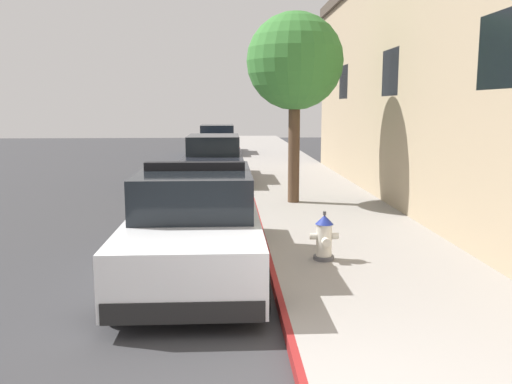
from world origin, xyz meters
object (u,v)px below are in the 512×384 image
object	(u,v)px
parked_car_dark_far	(217,141)
fire_hydrant	(324,238)
police_cruiser	(196,225)
street_tree	(295,63)
parked_car_silver_ahead	(214,161)

from	to	relation	value
parked_car_dark_far	fire_hydrant	bearing A→B (deg)	-84.18
police_cruiser	parked_car_dark_far	world-z (taller)	police_cruiser
parked_car_dark_far	fire_hydrant	size ratio (longest dim) A/B	6.37
police_cruiser	street_tree	bearing A→B (deg)	67.99
parked_car_silver_ahead	street_tree	world-z (taller)	street_tree
street_tree	fire_hydrant	bearing A→B (deg)	-91.58
parked_car_dark_far	street_tree	distance (m)	14.97
police_cruiser	parked_car_dark_far	distance (m)	19.76
parked_car_silver_ahead	police_cruiser	bearing A→B (deg)	-90.14
parked_car_silver_ahead	fire_hydrant	xyz separation A→B (m)	(1.94, -9.59, -0.24)
police_cruiser	parked_car_dark_far	size ratio (longest dim) A/B	1.00
police_cruiser	parked_car_silver_ahead	world-z (taller)	police_cruiser
police_cruiser	street_tree	size ratio (longest dim) A/B	1.06
police_cruiser	parked_car_silver_ahead	bearing A→B (deg)	89.86
fire_hydrant	parked_car_dark_far	bearing A→B (deg)	95.82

